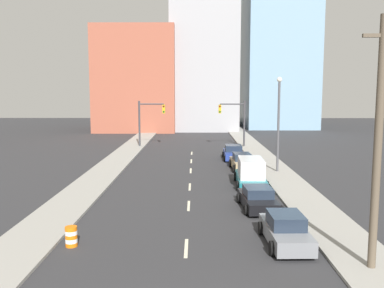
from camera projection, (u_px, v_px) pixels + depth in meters
sidewalk_left at (138, 142)px, 59.75m from camera, size 3.01×96.44×0.15m
sidewalk_right at (247, 142)px, 59.63m from camera, size 3.01×96.44×0.15m
lane_stripe_at_8m at (186, 248)px, 19.74m from camera, size 0.16×2.40×0.01m
lane_stripe_at_15m at (189, 206)px, 26.95m from camera, size 0.16×2.40×0.01m
lane_stripe_at_21m at (190, 187)px, 32.22m from camera, size 0.16×2.40×0.01m
lane_stripe_at_27m at (191, 171)px, 38.63m from camera, size 0.16×2.40×0.01m
lane_stripe_at_32m at (191, 161)px, 43.83m from camera, size 0.16×2.40×0.01m
lane_stripe_at_38m at (192, 153)px, 49.31m from camera, size 0.16×2.40×0.01m
building_brick_left at (138, 80)px, 78.06m from camera, size 14.00×16.00×18.10m
building_office_center at (204, 48)px, 81.15m from camera, size 12.00×20.00×30.50m
building_glass_right at (277, 39)px, 84.76m from camera, size 13.00×20.00×34.39m
traffic_signal_left at (147, 118)px, 54.13m from camera, size 3.40×0.35×5.89m
traffic_signal_right at (237, 118)px, 54.04m from camera, size 3.40×0.35×5.89m
utility_pole_right_near at (378, 144)px, 16.64m from camera, size 1.60×0.32×10.10m
traffic_barrel at (71, 236)px, 19.91m from camera, size 0.56×0.56×0.95m
street_lamp at (279, 118)px, 37.03m from camera, size 0.44×0.44×8.36m
sedan_gray at (285, 230)px, 20.15m from camera, size 2.12×4.49×1.50m
sedan_black at (258, 199)px, 26.26m from camera, size 2.31×4.51×1.36m
box_truck_teal at (251, 173)px, 32.45m from camera, size 2.46×5.51×2.12m
sedan_tan at (242, 162)px, 39.09m from camera, size 2.14×4.68×1.52m
sedan_blue at (233, 153)px, 44.82m from camera, size 2.23×4.51×1.53m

